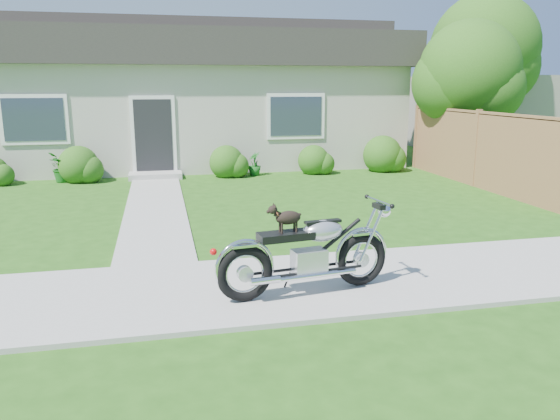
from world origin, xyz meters
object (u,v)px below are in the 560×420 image
Objects in this scene: fence at (476,149)px; tree_near at (474,76)px; potted_plant_left at (63,167)px; motorcycle_with_dog at (309,253)px; tree_far at (488,53)px; potted_plant_right at (254,164)px; house at (199,95)px.

tree_near is at bearing 63.36° from fence.
motorcycle_with_dog reaches higher than potted_plant_left.
tree_far is (2.23, 2.89, 0.77)m from tree_near.
tree_near is at bearing 41.42° from motorcycle_with_dog.
potted_plant_left is at bearing 164.56° from fence.
potted_plant_left is 5.05m from potted_plant_right.
tree_far reaches higher than house.
potted_plant_right is (-5.09, 2.80, -0.62)m from fence.
motorcycle_with_dog is (-6.94, -8.05, -2.18)m from tree_near.
house is 8.96m from fence.
tree_far is at bearing 13.59° from potted_plant_right.
fence is 6.31m from tree_far.
potted_plant_right is 8.98m from motorcycle_with_dog.
motorcycle_with_dog is (-0.89, -8.94, 0.21)m from potted_plant_right.
tree_near is 10.85m from motorcycle_with_dog.
house is at bearing 109.40° from potted_plant_right.
tree_near is 3.73m from tree_far.
potted_plant_right is (5.05, 0.00, -0.07)m from potted_plant_left.
motorcycle_with_dog is at bearing -129.99° from tree_far.
motorcycle_with_dog is (4.16, -8.94, 0.14)m from potted_plant_left.
fence is at bearing -44.74° from house.
house reaches higher than potted_plant_right.
tree_far is at bearing 42.21° from motorcycle_with_dog.
motorcycle_with_dog reaches higher than potted_plant_right.
tree_near is 11.37m from potted_plant_left.
tree_far is 13.83m from potted_plant_left.
house is at bearing 149.18° from tree_near.
tree_near reaches higher than potted_plant_left.
fence is at bearing -15.44° from potted_plant_left.
fence is 2.98× the size of motorcycle_with_dog.
house is at bearing 135.26° from fence.
tree_far is (9.50, -1.44, 1.34)m from house.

